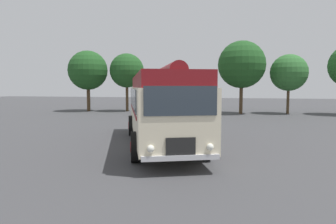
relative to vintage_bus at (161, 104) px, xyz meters
The scene contains 9 objects.
ground_plane 1.94m from the vintage_bus, 165.60° to the left, with size 120.00×120.00×0.00m, color #3D3D3F.
vintage_bus is the anchor object (origin of this frame).
car_near_left 13.45m from the vintage_bus, 106.64° to the left, with size 2.28×4.35×1.66m.
car_mid_left 12.10m from the vintage_bus, 93.71° to the left, with size 2.22×4.33×1.66m.
tree_far_left 21.27m from the vintage_bus, 126.49° to the left, with size 4.29×4.29×6.64m.
tree_left_of_centre 19.68m from the vintage_bus, 115.22° to the left, with size 3.72×3.72×6.31m.
tree_centre 17.34m from the vintage_bus, 98.57° to the left, with size 3.01×3.01×5.15m.
tree_right_of_centre 18.01m from the vintage_bus, 77.98° to the left, with size 4.67×4.67×7.21m.
tree_far_right 20.33m from the vintage_bus, 65.27° to the left, with size 3.61×3.61×5.89m.
Camera 1 is at (3.82, -13.42, 2.68)m, focal length 32.00 mm.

